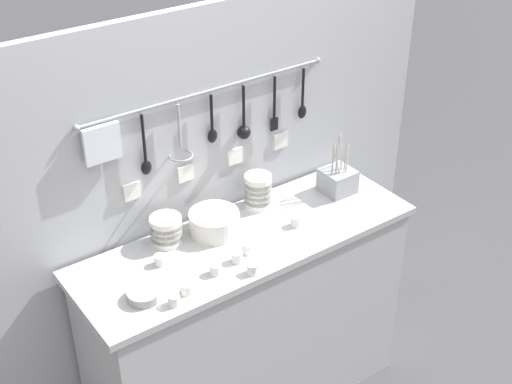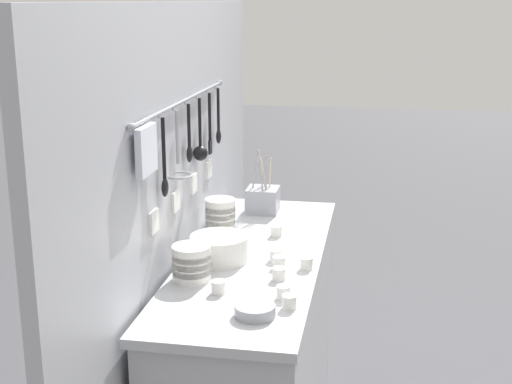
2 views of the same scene
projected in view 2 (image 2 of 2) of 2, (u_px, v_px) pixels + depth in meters
counter at (254, 370)px, 2.69m from camera, size 1.44×0.48×0.93m
back_wall at (180, 255)px, 2.61m from camera, size 2.24×0.11×1.81m
bowl_stack_nested_right at (191, 263)px, 2.32m from camera, size 0.13×0.13×0.12m
bowl_stack_wide_centre at (220, 218)px, 2.74m from camera, size 0.12×0.12×0.15m
plate_stack at (219, 248)px, 2.49m from camera, size 0.20×0.20×0.09m
steel_mixing_bowl at (255, 311)px, 2.06m from camera, size 0.12×0.12×0.03m
cutlery_caddy at (263, 199)px, 3.06m from camera, size 0.13×0.13×0.27m
cup_mid_row at (276, 231)px, 2.76m from camera, size 0.04×0.04×0.04m
cup_edge_near at (275, 255)px, 2.49m from camera, size 0.04×0.04×0.04m
cup_back_left at (218, 287)px, 2.22m from camera, size 0.04×0.04×0.04m
cup_by_caddy at (283, 292)px, 2.18m from camera, size 0.04×0.04×0.04m
cup_front_right at (289, 302)px, 2.11m from camera, size 0.04×0.04×0.04m
cup_centre at (279, 274)px, 2.32m from camera, size 0.04×0.04×0.04m
cup_back_right at (279, 262)px, 2.43m from camera, size 0.04×0.04×0.04m
cup_edge_far at (306, 263)px, 2.42m from camera, size 0.04×0.04×0.04m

